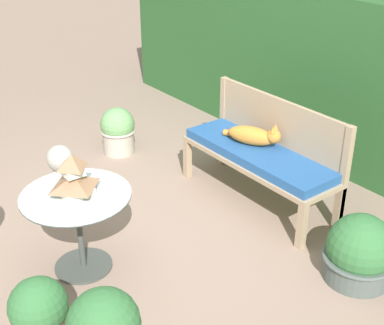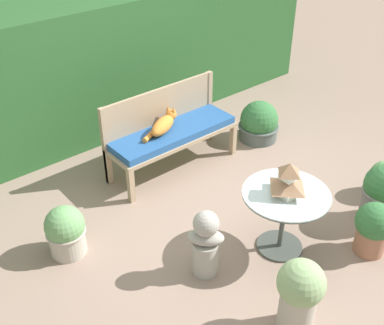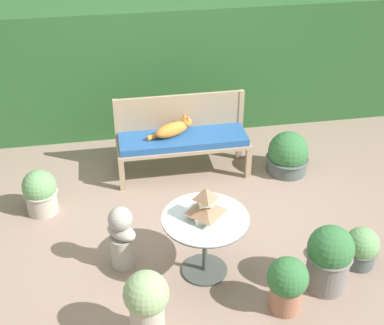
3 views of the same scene
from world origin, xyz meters
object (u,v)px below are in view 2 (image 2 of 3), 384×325
(potted_plant_table_near, at_px, (66,231))
(patio_table, at_px, (285,205))
(pagoda_birdhouse, at_px, (288,181))
(garden_bust, at_px, (206,243))
(potted_plant_table_far, at_px, (384,179))
(cat, at_px, (163,124))
(potted_plant_bench_left, at_px, (259,123))
(potted_plant_hedge_corner, at_px, (374,227))
(garden_bench, at_px, (173,135))
(potted_plant_path_edge, at_px, (383,194))
(potted_plant_patio_mid, at_px, (299,293))

(potted_plant_table_near, bearing_deg, patio_table, -38.11)
(patio_table, relative_size, pagoda_birdhouse, 2.51)
(garden_bust, relative_size, potted_plant_table_near, 1.32)
(patio_table, xyz_separation_m, pagoda_birdhouse, (-0.00, 0.00, 0.26))
(patio_table, xyz_separation_m, potted_plant_table_near, (-1.50, 1.18, -0.24))
(potted_plant_table_far, bearing_deg, cat, 128.53)
(potted_plant_bench_left, relative_size, potted_plant_table_far, 1.29)
(potted_plant_hedge_corner, bearing_deg, garden_bench, 103.02)
(garden_bench, relative_size, patio_table, 1.98)
(pagoda_birdhouse, bearing_deg, patio_table, -86.42)
(patio_table, distance_m, potted_plant_path_edge, 1.09)
(garden_bust, height_order, potted_plant_hedge_corner, garden_bust)
(potted_plant_table_near, bearing_deg, potted_plant_patio_mid, -63.37)
(garden_bust, bearing_deg, potted_plant_path_edge, 28.68)
(potted_plant_patio_mid, bearing_deg, pagoda_birdhouse, 48.46)
(garden_bench, xyz_separation_m, patio_table, (-0.07, -1.65, 0.07))
(potted_plant_hedge_corner, bearing_deg, potted_plant_table_near, 140.31)
(cat, height_order, potted_plant_patio_mid, cat)
(garden_bench, xyz_separation_m, potted_plant_table_near, (-1.57, -0.47, -0.18))
(cat, bearing_deg, potted_plant_bench_left, -34.44)
(pagoda_birdhouse, xyz_separation_m, potted_plant_hedge_corner, (0.58, -0.55, -0.47))
(potted_plant_bench_left, xyz_separation_m, potted_plant_patio_mid, (-1.85, -2.14, 0.16))
(potted_plant_hedge_corner, bearing_deg, potted_plant_path_edge, 23.34)
(garden_bench, xyz_separation_m, garden_bust, (-0.79, -1.44, -0.09))
(potted_plant_table_near, relative_size, potted_plant_hedge_corner, 0.95)
(patio_table, relative_size, potted_plant_hedge_corner, 1.47)
(pagoda_birdhouse, relative_size, potted_plant_table_near, 0.62)
(cat, bearing_deg, potted_plant_hedge_corner, -100.39)
(garden_bust, height_order, potted_plant_patio_mid, potted_plant_patio_mid)
(pagoda_birdhouse, distance_m, potted_plant_hedge_corner, 0.92)
(garden_bench, bearing_deg, patio_table, -92.42)
(cat, bearing_deg, potted_plant_path_edge, -88.59)
(garden_bench, height_order, cat, cat)
(potted_plant_patio_mid, height_order, potted_plant_hedge_corner, potted_plant_patio_mid)
(garden_bench, distance_m, cat, 0.19)
(potted_plant_patio_mid, relative_size, potted_plant_hedge_corner, 1.28)
(potted_plant_path_edge, bearing_deg, garden_bench, 115.14)
(garden_bench, relative_size, potted_plant_table_far, 3.83)
(potted_plant_bench_left, height_order, potted_plant_table_far, potted_plant_bench_left)
(potted_plant_table_near, height_order, potted_plant_table_far, potted_plant_table_near)
(garden_bench, distance_m, potted_plant_bench_left, 1.23)
(garden_bust, bearing_deg, patio_table, 30.57)
(pagoda_birdhouse, relative_size, potted_plant_table_far, 0.77)
(patio_table, height_order, pagoda_birdhouse, pagoda_birdhouse)
(potted_plant_bench_left, distance_m, potted_plant_table_far, 1.64)
(potted_plant_table_far, bearing_deg, potted_plant_hedge_corner, -154.92)
(garden_bench, distance_m, potted_plant_path_edge, 2.22)
(cat, distance_m, potted_plant_path_edge, 2.31)
(potted_plant_hedge_corner, distance_m, potted_plant_table_far, 0.94)
(cat, height_order, potted_plant_bench_left, cat)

